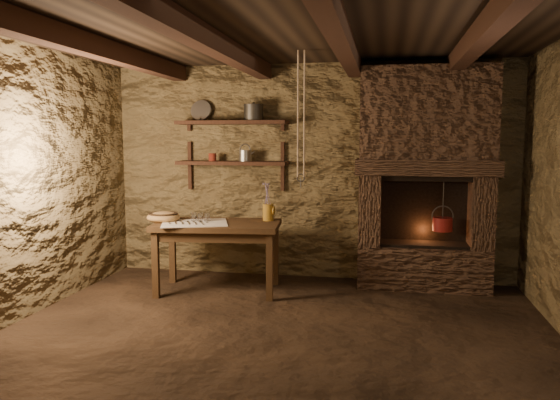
% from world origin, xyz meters
% --- Properties ---
extents(floor, '(4.50, 4.50, 0.00)m').
position_xyz_m(floor, '(0.00, 0.00, 0.00)').
color(floor, black).
rests_on(floor, ground).
extents(back_wall, '(4.50, 0.04, 2.40)m').
position_xyz_m(back_wall, '(0.00, 2.00, 1.20)').
color(back_wall, '#4D3C24').
rests_on(back_wall, floor).
extents(front_wall, '(4.50, 0.04, 2.40)m').
position_xyz_m(front_wall, '(0.00, -2.00, 1.20)').
color(front_wall, '#4D3C24').
rests_on(front_wall, floor).
extents(left_wall, '(0.04, 4.00, 2.40)m').
position_xyz_m(left_wall, '(-2.25, 0.00, 1.20)').
color(left_wall, '#4D3C24').
rests_on(left_wall, floor).
extents(ceiling, '(4.50, 4.00, 0.04)m').
position_xyz_m(ceiling, '(0.00, 0.00, 2.40)').
color(ceiling, black).
rests_on(ceiling, back_wall).
extents(beam_far_left, '(0.14, 3.95, 0.16)m').
position_xyz_m(beam_far_left, '(-1.50, 0.00, 2.31)').
color(beam_far_left, black).
rests_on(beam_far_left, ceiling).
extents(beam_mid_left, '(0.14, 3.95, 0.16)m').
position_xyz_m(beam_mid_left, '(-0.50, 0.00, 2.31)').
color(beam_mid_left, black).
rests_on(beam_mid_left, ceiling).
extents(beam_mid_right, '(0.14, 3.95, 0.16)m').
position_xyz_m(beam_mid_right, '(0.50, 0.00, 2.31)').
color(beam_mid_right, black).
rests_on(beam_mid_right, ceiling).
extents(beam_far_right, '(0.14, 3.95, 0.16)m').
position_xyz_m(beam_far_right, '(1.50, 0.00, 2.31)').
color(beam_far_right, black).
rests_on(beam_far_right, ceiling).
extents(shelf_lower, '(1.25, 0.30, 0.04)m').
position_xyz_m(shelf_lower, '(-0.85, 1.84, 1.30)').
color(shelf_lower, black).
rests_on(shelf_lower, back_wall).
extents(shelf_upper, '(1.25, 0.30, 0.04)m').
position_xyz_m(shelf_upper, '(-0.85, 1.84, 1.75)').
color(shelf_upper, black).
rests_on(shelf_upper, back_wall).
extents(hearth, '(1.43, 0.51, 2.30)m').
position_xyz_m(hearth, '(1.25, 1.77, 1.23)').
color(hearth, '#332219').
rests_on(hearth, floor).
extents(work_table, '(1.33, 0.85, 0.72)m').
position_xyz_m(work_table, '(-0.84, 1.22, 0.39)').
color(work_table, black).
rests_on(work_table, floor).
extents(linen_cloth, '(0.78, 0.71, 0.01)m').
position_xyz_m(linen_cloth, '(-1.04, 1.11, 0.72)').
color(linen_cloth, beige).
rests_on(linen_cloth, work_table).
extents(pewter_cutlery_row, '(0.58, 0.38, 0.01)m').
position_xyz_m(pewter_cutlery_row, '(-1.04, 1.09, 0.73)').
color(pewter_cutlery_row, gray).
rests_on(pewter_cutlery_row, linen_cloth).
extents(drinking_glasses, '(0.21, 0.06, 0.08)m').
position_xyz_m(drinking_glasses, '(-1.02, 1.24, 0.77)').
color(drinking_glasses, silver).
rests_on(drinking_glasses, linen_cloth).
extents(stoneware_jug, '(0.15, 0.15, 0.40)m').
position_xyz_m(stoneware_jug, '(-0.35, 1.45, 0.89)').
color(stoneware_jug, '#A4741F').
rests_on(stoneware_jug, work_table).
extents(wooden_bowl, '(0.40, 0.40, 0.12)m').
position_xyz_m(wooden_bowl, '(-1.42, 1.20, 0.76)').
color(wooden_bowl, '#A27846').
rests_on(wooden_bowl, work_table).
extents(iron_stockpot, '(0.25, 0.25, 0.16)m').
position_xyz_m(iron_stockpot, '(-0.60, 1.84, 1.85)').
color(iron_stockpot, '#2B2926').
rests_on(iron_stockpot, shelf_upper).
extents(tin_pan, '(0.25, 0.12, 0.24)m').
position_xyz_m(tin_pan, '(-1.24, 1.94, 1.89)').
color(tin_pan, '#999A94').
rests_on(tin_pan, shelf_upper).
extents(small_kettle, '(0.18, 0.14, 0.19)m').
position_xyz_m(small_kettle, '(-0.70, 1.84, 1.38)').
color(small_kettle, '#999A94').
rests_on(small_kettle, shelf_lower).
extents(rusty_tin, '(0.11, 0.11, 0.09)m').
position_xyz_m(rusty_tin, '(-1.08, 1.84, 1.36)').
color(rusty_tin, '#5B1912').
rests_on(rusty_tin, shelf_lower).
extents(red_pot, '(0.22, 0.21, 0.54)m').
position_xyz_m(red_pot, '(1.43, 1.72, 0.70)').
color(red_pot, maroon).
rests_on(red_pot, hearth).
extents(hanging_ropes, '(0.08, 0.08, 1.20)m').
position_xyz_m(hanging_ropes, '(0.05, 1.05, 1.80)').
color(hanging_ropes, tan).
rests_on(hanging_ropes, ceiling).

